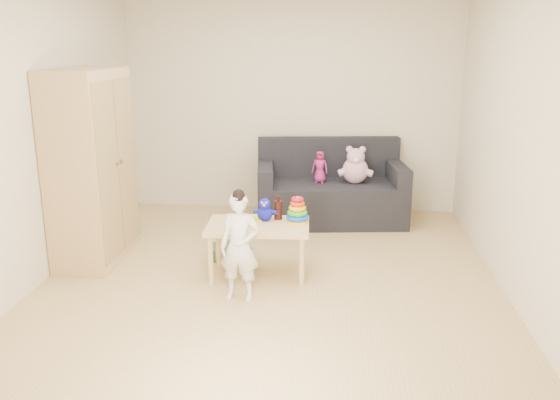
# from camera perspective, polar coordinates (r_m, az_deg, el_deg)

# --- Properties ---
(room) EXTENTS (4.50, 4.50, 4.50)m
(room) POSITION_cam_1_polar(r_m,az_deg,el_deg) (5.03, -0.85, 6.40)
(room) COLOR tan
(room) RESTS_ON ground
(wardrobe) EXTENTS (0.50, 1.01, 1.82)m
(wardrobe) POSITION_cam_1_polar(r_m,az_deg,el_deg) (5.84, -17.71, 3.03)
(wardrobe) COLOR tan
(wardrobe) RESTS_ON ground
(sofa) EXTENTS (1.77, 1.04, 0.47)m
(sofa) POSITION_cam_1_polar(r_m,az_deg,el_deg) (6.91, 4.89, -0.17)
(sofa) COLOR black
(sofa) RESTS_ON ground
(play_table) EXTENTS (0.93, 0.62, 0.48)m
(play_table) POSITION_cam_1_polar(r_m,az_deg,el_deg) (5.36, -2.11, -4.78)
(play_table) COLOR #EFCB83
(play_table) RESTS_ON ground
(storage_bin) EXTENTS (0.46, 0.41, 0.12)m
(storage_bin) POSITION_cam_1_polar(r_m,az_deg,el_deg) (5.88, -4.84, -4.84)
(storage_bin) COLOR gray
(storage_bin) RESTS_ON ground
(toddler) EXTENTS (0.34, 0.24, 0.88)m
(toddler) POSITION_cam_1_polar(r_m,az_deg,el_deg) (4.82, -3.91, -4.62)
(toddler) COLOR silver
(toddler) RESTS_ON ground
(pink_bear) EXTENTS (0.34, 0.30, 0.36)m
(pink_bear) POSITION_cam_1_polar(r_m,az_deg,el_deg) (6.80, 7.26, 3.12)
(pink_bear) COLOR #D9A0B8
(pink_bear) RESTS_ON sofa
(doll) EXTENTS (0.20, 0.15, 0.36)m
(doll) POSITION_cam_1_polar(r_m,az_deg,el_deg) (6.78, 3.85, 3.17)
(doll) COLOR #A91F69
(doll) RESTS_ON sofa
(ring_stacker) EXTENTS (0.21, 0.21, 0.23)m
(ring_stacker) POSITION_cam_1_polar(r_m,az_deg,el_deg) (5.32, 1.68, -1.17)
(ring_stacker) COLOR yellow
(ring_stacker) RESTS_ON play_table
(brown_bottle) EXTENTS (0.08, 0.08, 0.22)m
(brown_bottle) POSITION_cam_1_polar(r_m,az_deg,el_deg) (5.40, -0.18, -0.88)
(brown_bottle) COLOR black
(brown_bottle) RESTS_ON play_table
(blue_plush) EXTENTS (0.20, 0.17, 0.22)m
(blue_plush) POSITION_cam_1_polar(r_m,az_deg,el_deg) (5.36, -1.47, -0.88)
(blue_plush) COLOR #1416BC
(blue_plush) RESTS_ON play_table
(wooden_figure) EXTENTS (0.05, 0.04, 0.11)m
(wooden_figure) POSITION_cam_1_polar(r_m,az_deg,el_deg) (5.27, -3.36, -1.79)
(wooden_figure) COLOR brown
(wooden_figure) RESTS_ON play_table
(yellow_book) EXTENTS (0.28, 0.28, 0.02)m
(yellow_book) POSITION_cam_1_polar(r_m,az_deg,el_deg) (5.41, -3.11, -1.83)
(yellow_book) COLOR #EDF319
(yellow_book) RESTS_ON play_table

